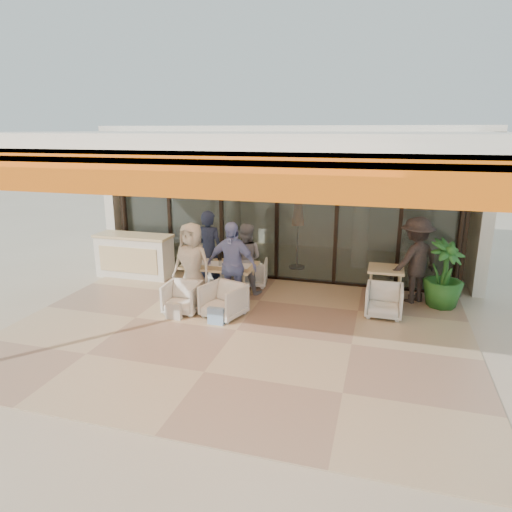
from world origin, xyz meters
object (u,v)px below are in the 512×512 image
at_px(side_table, 386,273).
at_px(side_chair, 384,299).
at_px(chair_far_right, 252,271).
at_px(diner_navy, 209,251).
at_px(host_counter, 135,255).
at_px(standing_woman, 415,260).
at_px(potted_palm, 444,274).
at_px(chair_far_left, 217,267).
at_px(chair_near_left, 182,296).
at_px(diner_cream, 192,264).
at_px(diner_grey, 245,259).
at_px(dining_table, 219,267).
at_px(chair_near_right, 223,299).
at_px(diner_periwinkle, 232,266).

relative_size(side_table, side_chair, 1.08).
bearing_deg(chair_far_right, diner_navy, 20.36).
height_order(diner_navy, side_table, diner_navy).
bearing_deg(host_counter, chair_far_right, 2.91).
height_order(chair_far_right, standing_woman, standing_woman).
bearing_deg(potted_palm, chair_far_left, 177.45).
bearing_deg(chair_near_left, diner_cream, 87.40).
height_order(diner_grey, side_table, diner_grey).
height_order(chair_far_right, side_table, side_table).
bearing_deg(side_chair, dining_table, 179.26).
height_order(host_counter, chair_far_left, host_counter).
bearing_deg(side_table, diner_cream, -163.26).
relative_size(host_counter, chair_far_right, 2.73).
xyz_separation_m(host_counter, chair_far_right, (2.89, 0.15, -0.19)).
relative_size(chair_near_right, side_table, 0.97).
relative_size(side_chair, potted_palm, 0.50).
bearing_deg(chair_far_left, dining_table, 110.29).
bearing_deg(potted_palm, host_counter, 179.43).
distance_m(diner_periwinkle, potted_palm, 4.19).
distance_m(host_counter, chair_near_right, 3.39).
distance_m(chair_far_left, side_chair, 3.89).
xyz_separation_m(dining_table, side_table, (3.34, 0.67, -0.05)).
bearing_deg(side_table, potted_palm, 2.89).
height_order(host_counter, chair_near_right, host_counter).
xyz_separation_m(chair_far_right, standing_woman, (3.47, -0.08, 0.55)).
distance_m(dining_table, side_table, 3.40).
bearing_deg(dining_table, side_table, 11.39).
relative_size(diner_navy, diner_cream, 1.06).
bearing_deg(chair_far_right, diner_grey, 79.59).
xyz_separation_m(dining_table, diner_periwinkle, (0.43, -0.46, 0.19)).
bearing_deg(diner_grey, chair_far_left, -31.13).
bearing_deg(diner_cream, chair_near_right, -23.88).
xyz_separation_m(chair_far_left, chair_near_right, (0.84, -1.90, -0.01)).
distance_m(dining_table, diner_grey, 0.62).
height_order(dining_table, chair_near_left, dining_table).
height_order(chair_far_left, diner_navy, diner_navy).
xyz_separation_m(host_counter, chair_far_left, (2.05, 0.15, -0.16)).
distance_m(chair_far_right, chair_near_left, 2.08).
bearing_deg(diner_cream, diner_navy, 96.88).
relative_size(chair_far_right, diner_cream, 0.40).
bearing_deg(host_counter, side_chair, -8.57).
xyz_separation_m(diner_navy, standing_woman, (4.31, 0.42, 0.00)).
relative_size(chair_near_right, diner_cream, 0.43).
bearing_deg(host_counter, diner_navy, -9.74).
distance_m(chair_far_right, diner_grey, 0.66).
bearing_deg(diner_periwinkle, diner_navy, 137.90).
bearing_deg(diner_cream, diner_grey, 53.86).
relative_size(chair_near_left, diner_periwinkle, 0.38).
height_order(diner_periwinkle, potted_palm, diner_periwinkle).
bearing_deg(chair_near_left, potted_palm, 16.53).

